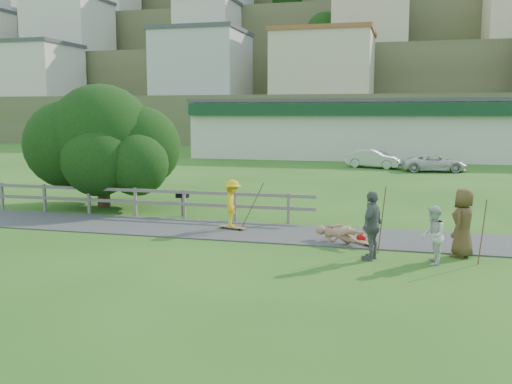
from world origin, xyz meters
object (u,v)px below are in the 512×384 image
at_px(skater_fallen, 340,234).
at_px(spectator_a, 433,235).
at_px(skater_rider, 232,207).
at_px(tree, 103,164).
at_px(spectator_c, 463,223).
at_px(car_white, 434,163).
at_px(spectator_b, 372,225).
at_px(car_silver, 375,159).
at_px(bbq, 183,204).

relative_size(skater_fallen, spectator_a, 1.11).
relative_size(skater_rider, tree, 0.23).
distance_m(skater_rider, spectator_c, 7.43).
height_order(spectator_a, car_white, spectator_a).
relative_size(skater_fallen, spectator_c, 0.91).
relative_size(skater_rider, car_white, 0.38).
bearing_deg(skater_fallen, spectator_c, -70.11).
bearing_deg(tree, spectator_a, -25.48).
relative_size(skater_fallen, tree, 0.24).
distance_m(skater_rider, tree, 7.59).
distance_m(skater_rider, spectator_b, 5.54).
height_order(skater_rider, car_silver, skater_rider).
xyz_separation_m(skater_rider, bbq, (-2.63, 2.06, -0.34)).
relative_size(car_silver, tree, 0.58).
xyz_separation_m(skater_rider, spectator_c, (7.19, -1.85, 0.14)).
distance_m(spectator_a, car_white, 24.78).
relative_size(skater_rider, car_silver, 0.40).
xyz_separation_m(tree, bbq, (4.09, -1.30, -1.35)).
bearing_deg(spectator_a, spectator_b, -92.91).
distance_m(spectator_a, car_silver, 26.50).
bearing_deg(spectator_b, skater_rider, -102.02).
relative_size(skater_fallen, car_white, 0.41).
relative_size(spectator_a, spectator_c, 0.81).
relative_size(car_silver, car_white, 0.96).
distance_m(spectator_c, tree, 14.88).
height_order(spectator_b, car_silver, spectator_b).
bearing_deg(car_silver, tree, 171.47).
relative_size(spectator_a, car_white, 0.37).
bearing_deg(car_white, spectator_c, 169.65).
distance_m(skater_fallen, bbq, 7.17).
relative_size(spectator_c, tree, 0.27).
relative_size(spectator_b, bbq, 1.99).
distance_m(spectator_b, car_silver, 26.29).
distance_m(skater_rider, car_white, 23.13).
bearing_deg(tree, spectator_b, -28.09).
relative_size(skater_rider, spectator_b, 0.86).
height_order(skater_fallen, bbq, bbq).
bearing_deg(skater_fallen, car_silver, 31.70).
relative_size(spectator_b, car_white, 0.44).
bearing_deg(spectator_c, spectator_a, -14.22).
height_order(skater_fallen, spectator_b, spectator_b).
height_order(spectator_a, spectator_c, spectator_c).
relative_size(car_silver, bbq, 4.30).
xyz_separation_m(skater_fallen, spectator_b, (1.01, -1.62, 0.63)).
distance_m(spectator_b, bbq, 8.87).
relative_size(spectator_b, spectator_c, 0.99).
bearing_deg(bbq, skater_fallen, -25.50).
relative_size(car_white, tree, 0.60).
bearing_deg(spectator_c, bbq, -86.71).
bearing_deg(tree, bbq, -17.58).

